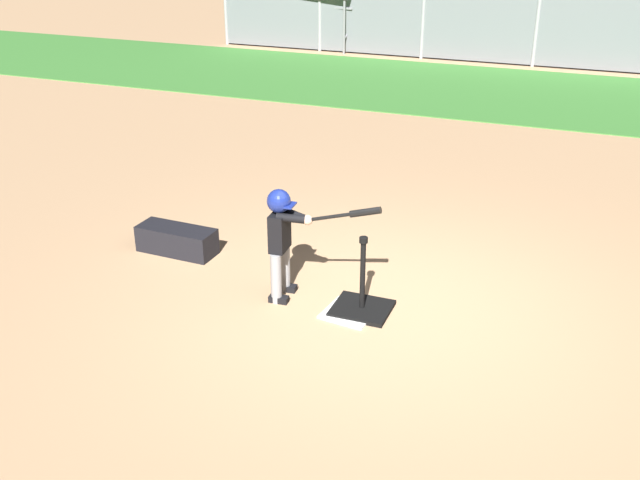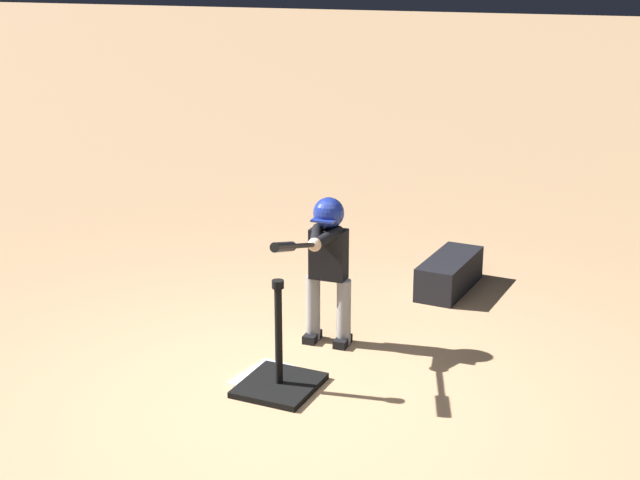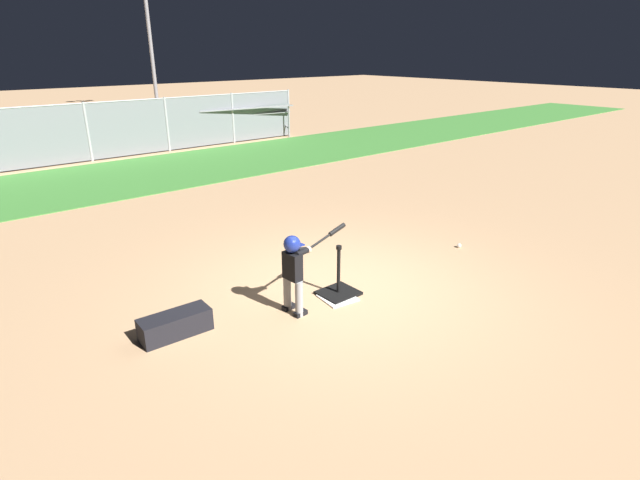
{
  "view_description": "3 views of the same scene",
  "coord_description": "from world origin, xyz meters",
  "px_view_note": "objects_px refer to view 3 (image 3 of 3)",
  "views": [
    {
      "loc": [
        1.6,
        -5.8,
        3.44
      ],
      "look_at": [
        -0.6,
        -0.1,
        0.62
      ],
      "focal_mm": 42.0,
      "sensor_mm": 36.0,
      "label": 1
    },
    {
      "loc": [
        4.42,
        2.23,
        2.61
      ],
      "look_at": [
        -0.56,
        -0.03,
        0.9
      ],
      "focal_mm": 50.0,
      "sensor_mm": 36.0,
      "label": 2
    },
    {
      "loc": [
        -4.4,
        -4.78,
        3.22
      ],
      "look_at": [
        -0.41,
        -0.02,
        0.84
      ],
      "focal_mm": 28.0,
      "sensor_mm": 36.0,
      "label": 3
    }
  ],
  "objects_px": {
    "baseball": "(459,246)",
    "bleachers_right_center": "(235,121)",
    "batting_tee": "(338,289)",
    "equipment_bag": "(175,324)",
    "batter_child": "(295,264)",
    "bleachers_far_left": "(78,137)"
  },
  "relations": [
    {
      "from": "baseball",
      "to": "bleachers_far_left",
      "type": "distance_m",
      "value": 13.57
    },
    {
      "from": "batting_tee",
      "to": "baseball",
      "type": "distance_m",
      "value": 2.79
    },
    {
      "from": "batting_tee",
      "to": "equipment_bag",
      "type": "bearing_deg",
      "value": 168.03
    },
    {
      "from": "bleachers_right_center",
      "to": "batting_tee",
      "type": "bearing_deg",
      "value": -115.23
    },
    {
      "from": "bleachers_far_left",
      "to": "equipment_bag",
      "type": "relative_size",
      "value": 4.72
    },
    {
      "from": "batter_child",
      "to": "bleachers_right_center",
      "type": "height_order",
      "value": "bleachers_right_center"
    },
    {
      "from": "baseball",
      "to": "bleachers_right_center",
      "type": "height_order",
      "value": "bleachers_right_center"
    },
    {
      "from": "bleachers_right_center",
      "to": "bleachers_far_left",
      "type": "bearing_deg",
      "value": 171.9
    },
    {
      "from": "batting_tee",
      "to": "equipment_bag",
      "type": "distance_m",
      "value": 2.25
    },
    {
      "from": "batting_tee",
      "to": "baseball",
      "type": "bearing_deg",
      "value": -0.75
    },
    {
      "from": "bleachers_right_center",
      "to": "equipment_bag",
      "type": "height_order",
      "value": "bleachers_right_center"
    },
    {
      "from": "baseball",
      "to": "bleachers_far_left",
      "type": "bearing_deg",
      "value": 100.48
    },
    {
      "from": "batter_child",
      "to": "equipment_bag",
      "type": "relative_size",
      "value": 1.28
    },
    {
      "from": "batter_child",
      "to": "bleachers_right_center",
      "type": "bearing_deg",
      "value": 62.02
    },
    {
      "from": "batting_tee",
      "to": "bleachers_right_center",
      "type": "bearing_deg",
      "value": 64.77
    },
    {
      "from": "batting_tee",
      "to": "batter_child",
      "type": "height_order",
      "value": "batter_child"
    },
    {
      "from": "baseball",
      "to": "equipment_bag",
      "type": "distance_m",
      "value": 5.02
    },
    {
      "from": "batter_child",
      "to": "bleachers_far_left",
      "type": "bearing_deg",
      "value": 85.38
    },
    {
      "from": "baseball",
      "to": "bleachers_right_center",
      "type": "bearing_deg",
      "value": 76.09
    },
    {
      "from": "batting_tee",
      "to": "baseball",
      "type": "height_order",
      "value": "batting_tee"
    },
    {
      "from": "batting_tee",
      "to": "bleachers_far_left",
      "type": "height_order",
      "value": "bleachers_far_left"
    },
    {
      "from": "bleachers_right_center",
      "to": "equipment_bag",
      "type": "xyz_separation_m",
      "value": [
        -8.1,
        -12.04,
        -0.47
      ]
    }
  ]
}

